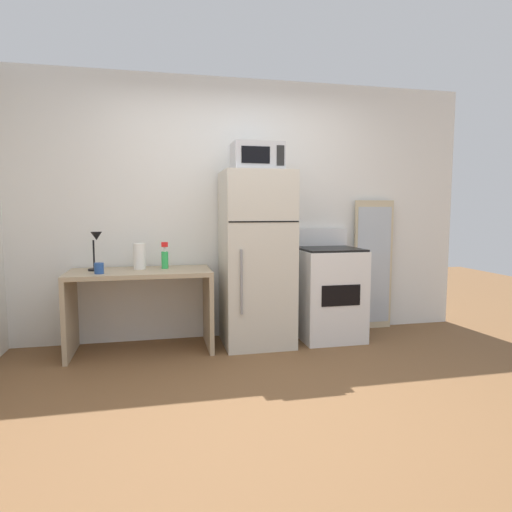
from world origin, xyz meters
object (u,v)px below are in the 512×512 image
Objects in this scene: paper_towel_roll at (139,256)px; leaning_mirror at (373,265)px; desk_lamp at (96,244)px; coffee_mug at (99,268)px; oven_range at (329,293)px; refrigerator at (256,259)px; microwave at (257,157)px; desk at (141,294)px; spray_bottle at (165,258)px.

leaning_mirror is at bearing 3.92° from paper_towel_roll.
desk_lamp is 0.25× the size of leaning_mirror.
desk_lamp is at bearing 102.76° from coffee_mug.
coffee_mug is at bearing -171.75° from leaning_mirror.
paper_towel_roll is at bearing -176.08° from leaning_mirror.
oven_range is (2.22, -0.05, -0.52)m from desk_lamp.
leaning_mirror reaches higher than paper_towel_roll.
refrigerator is (1.09, -0.10, -0.04)m from paper_towel_roll.
microwave reaches higher than leaning_mirror.
desk is at bearing -173.90° from leaning_mirror.
refrigerator is at bearing -168.72° from leaning_mirror.
desk_lamp is 0.77× the size of microwave.
leaning_mirror is (0.61, 0.26, 0.23)m from oven_range.
oven_range is 0.70m from leaning_mirror.
coffee_mug is 1.43m from refrigerator.
leaning_mirror is (1.37, 0.29, -1.09)m from microwave.
desk is at bearing -160.24° from spray_bottle.
paper_towel_roll is at bearing 176.78° from spray_bottle.
desk_lamp is at bearing -177.44° from spray_bottle.
microwave is at bearing -7.43° from spray_bottle.
paper_towel_roll is at bearing 174.55° from refrigerator.
coffee_mug is 1.74m from microwave.
paper_towel_roll reaches higher than desk.
leaning_mirror is at bearing 11.28° from refrigerator.
refrigerator is at bearing -5.45° from paper_towel_roll.
microwave reaches higher than desk.
microwave is (1.09, -0.13, 0.92)m from paper_towel_roll.
desk_lamp is at bearing 178.79° from oven_range.
leaning_mirror is at bearing 8.25° from coffee_mug.
refrigerator is at bearing -2.50° from desk_lamp.
desk_lamp is 2.86m from leaning_mirror.
coffee_mug is 0.06× the size of refrigerator.
paper_towel_roll is 0.22× the size of oven_range.
paper_towel_roll is 0.41m from coffee_mug.
paper_towel_roll is (-0.01, 0.09, 0.34)m from desk.
paper_towel_roll is at bearing 177.30° from oven_range.
desk is at bearing -85.88° from paper_towel_roll.
refrigerator reaches higher than paper_towel_roll.
paper_towel_roll is 1.89m from oven_range.
desk is at bearing 179.45° from refrigerator.
spray_bottle is at bearing 19.76° from desk.
refrigerator is (0.86, -0.09, -0.02)m from spray_bottle.
refrigerator is 1.40m from leaning_mirror.
spray_bottle is (0.61, 0.03, -0.14)m from desk_lamp.
spray_bottle is at bearing 172.57° from microwave.
coffee_mug is 2.21m from oven_range.
leaning_mirror is at bearing 6.10° from desk.
desk_lamp reaches higher than coffee_mug.
desk_lamp is (-0.38, 0.05, 0.46)m from desk.
microwave is at bearing -1.67° from desk.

